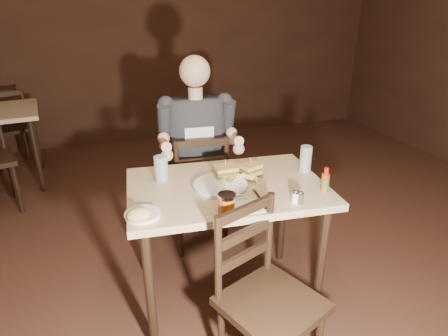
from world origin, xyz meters
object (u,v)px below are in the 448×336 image
object	(u,v)px
bg_chair_far	(9,128)
hot_sauce	(325,179)
glass_left	(161,168)
side_plate	(143,215)
chair_far	(198,189)
syrup_dispenser	(227,205)
diner	(197,128)
dinner_plate	(220,186)
glass_right	(306,159)
chair_near	(272,304)
main_table	(227,200)

from	to	relation	value
bg_chair_far	hot_sauce	size ratio (longest dim) A/B	6.55
glass_left	side_plate	bearing A→B (deg)	-112.78
chair_far	syrup_dispenser	distance (m)	1.02
diner	hot_sauce	xyz separation A→B (m)	(0.47, -0.83, -0.09)
diner	dinner_plate	size ratio (longest dim) A/B	3.27
bg_chair_far	syrup_dispenser	bearing A→B (deg)	94.89
diner	syrup_dispenser	bearing A→B (deg)	-91.72
diner	glass_right	world-z (taller)	diner
bg_chair_far	glass_left	distance (m)	2.91
chair_far	chair_near	distance (m)	1.22
diner	syrup_dispenser	size ratio (longest dim) A/B	8.48
glass_left	main_table	bearing A→B (deg)	-28.43
main_table	diner	distance (m)	0.64
chair_far	diner	size ratio (longest dim) A/B	0.96
chair_near	glass_right	world-z (taller)	glass_right
dinner_plate	glass_right	xyz separation A→B (m)	(0.54, 0.04, 0.07)
glass_right	hot_sauce	world-z (taller)	glass_right
hot_sauce	dinner_plate	bearing A→B (deg)	157.16
diner	side_plate	bearing A→B (deg)	-116.52
chair_near	hot_sauce	distance (m)	0.69
dinner_plate	hot_sauce	xyz separation A→B (m)	(0.51, -0.21, 0.06)
chair_near	bg_chair_far	distance (m)	3.71
glass_right	hot_sauce	size ratio (longest dim) A/B	1.18
chair_near	glass_left	size ratio (longest dim) A/B	6.19
main_table	side_plate	bearing A→B (deg)	-158.25
chair_near	side_plate	xyz separation A→B (m)	(-0.50, 0.38, 0.34)
chair_near	diner	xyz separation A→B (m)	(-0.02, 1.17, 0.49)
side_plate	bg_chair_far	bearing A→B (deg)	110.47
main_table	syrup_dispenser	xyz separation A→B (m)	(-0.11, -0.31, 0.15)
chair_near	glass_left	bearing A→B (deg)	92.53
chair_far	glass_right	distance (m)	0.89
chair_near	bg_chair_far	bearing A→B (deg)	93.62
chair_far	glass_left	bearing A→B (deg)	59.67
glass_left	syrup_dispenser	distance (m)	0.53
main_table	side_plate	world-z (taller)	side_plate
chair_near	glass_right	distance (m)	0.87
glass_right	syrup_dispenser	distance (m)	0.69
chair_near	side_plate	distance (m)	0.72
chair_far	diner	distance (m)	0.48
dinner_plate	syrup_dispenser	bearing A→B (deg)	-102.39
chair_far	side_plate	distance (m)	1.02
glass_right	hot_sauce	bearing A→B (deg)	-96.84
side_plate	diner	bearing A→B (deg)	58.73
glass_left	syrup_dispenser	size ratio (longest dim) A/B	1.28
diner	hot_sauce	world-z (taller)	diner
glass_left	glass_right	xyz separation A→B (m)	(0.82, -0.15, 0.01)
chair_far	hot_sauce	xyz separation A→B (m)	(0.47, -0.87, 0.39)
diner	chair_far	bearing A→B (deg)	90.00
chair_far	hot_sauce	distance (m)	1.07
chair_far	bg_chair_far	world-z (taller)	chair_far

